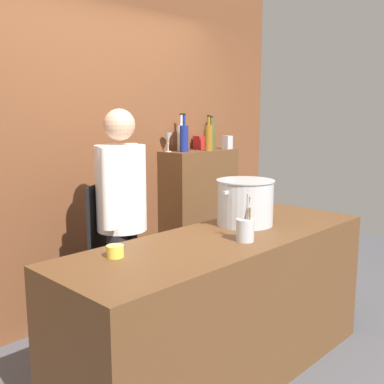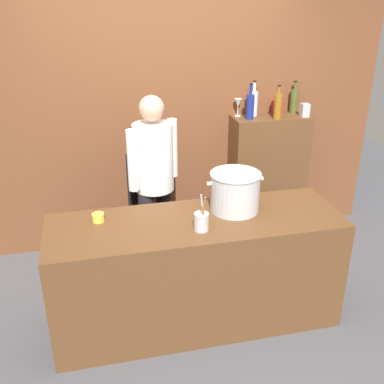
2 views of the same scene
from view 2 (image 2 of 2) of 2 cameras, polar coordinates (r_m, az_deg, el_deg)
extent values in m
plane|color=#4C4C51|center=(3.89, 0.48, -15.27)|extent=(8.00, 8.00, 0.00)
cube|color=brown|center=(4.46, -3.76, 11.76)|extent=(4.40, 0.10, 3.00)
cube|color=brown|center=(3.61, 0.51, -9.80)|extent=(2.18, 0.70, 0.90)
cube|color=brown|center=(4.81, 9.22, 1.77)|extent=(0.76, 0.32, 1.30)
cylinder|color=black|center=(4.29, -3.45, -4.30)|extent=(0.14, 0.14, 0.84)
cylinder|color=black|center=(4.18, -5.50, -5.23)|extent=(0.14, 0.14, 0.84)
cylinder|color=white|center=(3.93, -4.80, 4.28)|extent=(0.34, 0.34, 0.58)
cube|color=black|center=(4.15, -6.30, 1.78)|extent=(0.27, 0.18, 0.52)
cylinder|color=white|center=(4.06, -2.45, 5.44)|extent=(0.09, 0.09, 0.52)
cylinder|color=white|center=(3.79, -7.34, 3.85)|extent=(0.09, 0.09, 0.52)
sphere|color=tan|center=(3.81, -5.03, 10.29)|extent=(0.21, 0.21, 0.21)
cylinder|color=#B7BABF|center=(3.48, 5.33, -0.03)|extent=(0.37, 0.37, 0.29)
cylinder|color=#B7BABF|center=(3.42, 5.42, 2.24)|extent=(0.38, 0.38, 0.01)
cube|color=#B7BABF|center=(3.39, 2.13, 1.07)|extent=(0.04, 0.02, 0.02)
cube|color=#B7BABF|center=(3.51, 8.53, 1.66)|extent=(0.04, 0.02, 0.02)
cylinder|color=#B7BABF|center=(3.22, 1.12, -3.70)|extent=(0.10, 0.10, 0.13)
cylinder|color=#B7BABF|center=(3.17, 1.32, -2.36)|extent=(0.04, 0.04, 0.27)
cylinder|color=olive|center=(3.20, 1.36, -2.42)|extent=(0.03, 0.05, 0.24)
cylinder|color=olive|center=(3.18, 1.48, -3.11)|extent=(0.05, 0.03, 0.19)
cylinder|color=yellow|center=(3.42, -11.51, -3.10)|extent=(0.09, 0.09, 0.06)
cylinder|color=silver|center=(4.57, 7.61, 10.75)|extent=(0.08, 0.08, 0.23)
cylinder|color=silver|center=(4.53, 7.72, 12.75)|extent=(0.03, 0.03, 0.09)
cylinder|color=black|center=(4.52, 7.76, 13.39)|extent=(0.03, 0.03, 0.01)
cylinder|color=#475123|center=(4.75, 12.48, 10.91)|extent=(0.08, 0.08, 0.23)
cylinder|color=#475123|center=(4.72, 12.64, 12.68)|extent=(0.03, 0.03, 0.07)
cylinder|color=black|center=(4.71, 12.69, 13.19)|extent=(0.03, 0.03, 0.01)
cylinder|color=#8C5919|center=(4.49, 10.56, 10.31)|extent=(0.07, 0.07, 0.23)
cylinder|color=#8C5919|center=(4.45, 10.72, 12.23)|extent=(0.03, 0.03, 0.08)
cylinder|color=black|center=(4.44, 10.76, 12.79)|extent=(0.03, 0.03, 0.01)
cylinder|color=navy|center=(4.45, 7.18, 10.39)|extent=(0.08, 0.08, 0.23)
cylinder|color=navy|center=(4.41, 7.30, 12.43)|extent=(0.03, 0.03, 0.09)
cylinder|color=black|center=(4.40, 7.33, 13.09)|extent=(0.03, 0.03, 0.01)
cylinder|color=silver|center=(4.56, 5.65, 9.36)|extent=(0.06, 0.06, 0.01)
cylinder|color=silver|center=(4.55, 5.67, 9.89)|extent=(0.01, 0.01, 0.08)
cone|color=silver|center=(4.53, 5.71, 10.89)|extent=(0.08, 0.08, 0.08)
cube|color=#B2B2B7|center=(4.63, 13.75, 9.80)|extent=(0.08, 0.08, 0.13)
cube|color=red|center=(4.70, 10.47, 10.29)|extent=(0.08, 0.08, 0.13)
camera|label=1|loc=(1.99, -53.07, -12.59)|focal=42.30mm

